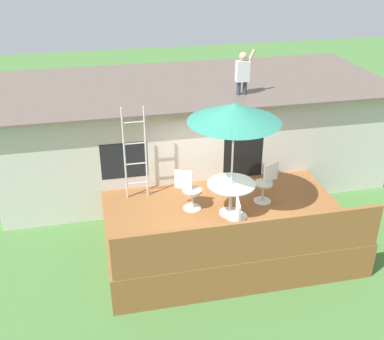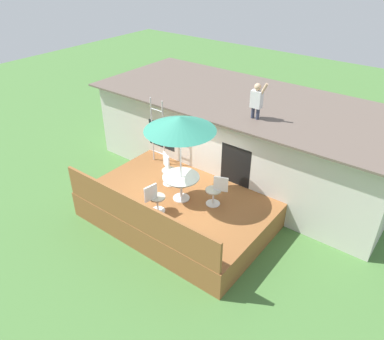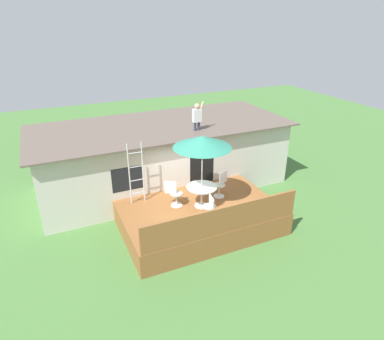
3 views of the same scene
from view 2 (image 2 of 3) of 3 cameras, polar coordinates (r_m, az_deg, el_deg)
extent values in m
plane|color=#477538|center=(11.42, -1.92, -7.38)|extent=(40.00, 40.00, 0.00)
cube|color=beige|center=(13.24, 7.90, 5.02)|extent=(10.00, 4.00, 2.66)
cube|color=#66564C|center=(12.70, 8.35, 10.52)|extent=(10.50, 4.50, 0.06)
cube|color=black|center=(12.76, -4.59, 5.26)|extent=(1.10, 0.03, 0.90)
cube|color=black|center=(11.48, 6.49, -0.93)|extent=(1.00, 0.03, 2.00)
cube|color=brown|center=(11.18, -1.96, -5.79)|extent=(5.28, 3.51, 0.80)
cube|color=brown|center=(9.69, -8.48, -6.56)|extent=(5.18, 0.08, 0.90)
cylinder|color=silver|center=(10.88, -1.63, -4.24)|extent=(0.48, 0.48, 0.03)
cylinder|color=silver|center=(10.68, -1.66, -2.69)|extent=(0.07, 0.07, 0.71)
cylinder|color=#999E93|center=(10.48, -1.69, -1.06)|extent=(1.04, 1.04, 0.03)
cylinder|color=silver|center=(10.23, -1.73, 1.15)|extent=(0.04, 0.04, 2.40)
cone|color=#338C72|center=(9.70, -1.84, 7.02)|extent=(1.90, 1.90, 0.38)
cylinder|color=silver|center=(12.33, -6.02, 6.02)|extent=(0.04, 0.04, 2.20)
cylinder|color=silver|center=(12.03, -4.34, 5.44)|extent=(0.04, 0.04, 2.20)
cylinder|color=silver|center=(12.52, -5.03, 2.64)|extent=(0.48, 0.03, 0.03)
cylinder|color=silver|center=(12.29, -5.13, 4.69)|extent=(0.48, 0.03, 0.03)
cylinder|color=silver|center=(12.07, -5.25, 6.80)|extent=(0.48, 0.03, 0.03)
cylinder|color=silver|center=(11.87, -5.36, 9.00)|extent=(0.48, 0.03, 0.03)
cylinder|color=#33384C|center=(11.17, 9.17, 8.58)|extent=(0.10, 0.10, 0.34)
cylinder|color=#33384C|center=(11.11, 9.89, 8.37)|extent=(0.10, 0.10, 0.34)
cube|color=silver|center=(10.98, 9.72, 10.49)|extent=(0.32, 0.20, 0.50)
sphere|color=tan|center=(10.86, 9.89, 12.26)|extent=(0.20, 0.20, 0.20)
cylinder|color=tan|center=(10.81, 10.71, 11.74)|extent=(0.26, 0.08, 0.44)
cylinder|color=silver|center=(11.54, -3.41, -2.01)|extent=(0.40, 0.40, 0.02)
cylinder|color=silver|center=(11.42, -3.44, -1.09)|extent=(0.06, 0.06, 0.44)
cylinder|color=#A59E8C|center=(11.29, -3.48, -0.10)|extent=(0.44, 0.44, 0.04)
cube|color=silver|center=(11.33, -3.91, 1.41)|extent=(0.38, 0.21, 0.44)
cylinder|color=silver|center=(10.69, 3.17, -5.06)|extent=(0.40, 0.40, 0.02)
cylinder|color=silver|center=(10.56, 3.21, -4.10)|extent=(0.06, 0.06, 0.44)
cylinder|color=#A59E8C|center=(10.43, 3.24, -3.07)|extent=(0.44, 0.44, 0.04)
cube|color=silver|center=(10.26, 4.37, -2.13)|extent=(0.39, 0.19, 0.44)
cylinder|color=silver|center=(10.45, -5.16, -6.12)|extent=(0.40, 0.40, 0.02)
cylinder|color=silver|center=(10.32, -5.22, -5.16)|extent=(0.06, 0.06, 0.44)
cylinder|color=#A59E8C|center=(10.18, -5.28, -4.12)|extent=(0.44, 0.44, 0.04)
cube|color=silver|center=(9.95, -6.25, -3.45)|extent=(0.10, 0.40, 0.44)
camera|label=1|loc=(8.54, -64.87, 8.79)|focal=44.48mm
camera|label=3|loc=(10.38, -67.61, 10.96)|focal=31.85mm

